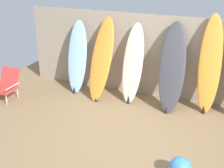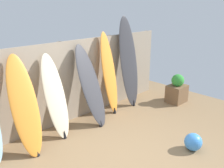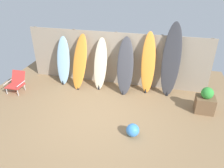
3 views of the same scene
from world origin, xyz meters
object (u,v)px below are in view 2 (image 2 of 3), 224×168
Objects in this scene: surfboard_charcoal_3 at (91,86)px; surfboard_orange_4 at (109,74)px; surfboard_cream_2 at (55,97)px; surfboard_charcoal_5 at (129,63)px; planter_box at (177,90)px; beach_ball at (193,142)px; surfboard_orange_1 at (24,106)px.

surfboard_orange_4 is (0.70, 0.15, 0.10)m from surfboard_charcoal_3.
surfboard_charcoal_5 reaches higher than surfboard_cream_2.
surfboard_charcoal_5 reaches higher than surfboard_charcoal_3.
surfboard_charcoal_3 is 1.41m from surfboard_charcoal_5.
planter_box is (2.40, -0.68, -0.52)m from surfboard_charcoal_3.
planter_box is 2.33m from beach_ball.
beach_ball is at bearing -44.83° from surfboard_orange_1.
surfboard_orange_4 is 0.86× the size of surfboard_charcoal_5.
surfboard_charcoal_5 is 2.94× the size of planter_box.
surfboard_orange_1 is 2.91m from surfboard_charcoal_5.
planter_box is (3.92, -0.64, -0.52)m from surfboard_orange_1.
surfboard_orange_1 is 5.38× the size of beach_ball.
planter_box is at bearing -38.82° from surfboard_charcoal_5.
surfboard_charcoal_3 is (0.84, -0.06, 0.05)m from surfboard_cream_2.
surfboard_cream_2 is 5.12× the size of beach_ball.
surfboard_orange_4 reaches higher than surfboard_charcoal_3.
surfboard_orange_4 is 6.02× the size of beach_ball.
surfboard_charcoal_5 reaches higher than planter_box.
surfboard_cream_2 reaches higher than planter_box.
beach_ball is (0.61, -2.14, -0.69)m from surfboard_charcoal_3.
surfboard_orange_1 is at bearing 170.67° from planter_box.
surfboard_orange_1 is 0.89× the size of surfboard_orange_4.
surfboard_orange_1 is 0.69m from surfboard_cream_2.
surfboard_charcoal_5 is 2.60m from beach_ball.
surfboard_orange_1 reaches higher than surfboard_cream_2.
surfboard_charcoal_3 is 5.39× the size of beach_ball.
surfboard_orange_4 reaches higher than planter_box.
surfboard_charcoal_5 is (2.89, 0.18, 0.26)m from surfboard_orange_1.
surfboard_charcoal_3 reaches higher than surfboard_cream_2.
surfboard_orange_4 is (2.22, 0.18, 0.10)m from surfboard_orange_1.
surfboard_orange_4 reaches higher than surfboard_cream_2.
surfboard_orange_4 is at bearing 179.84° from surfboard_charcoal_5.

